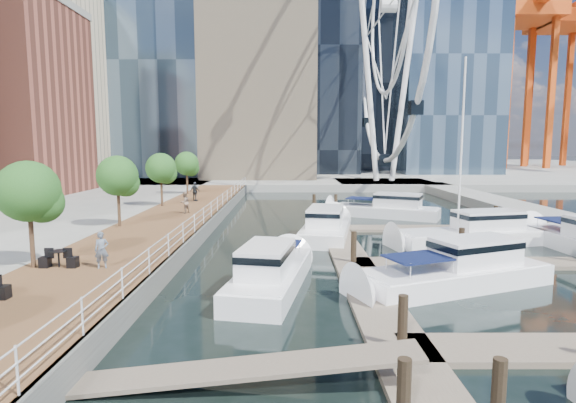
# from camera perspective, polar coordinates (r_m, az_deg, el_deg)

# --- Properties ---
(ground) EXTENTS (520.00, 520.00, 0.00)m
(ground) POSITION_cam_1_polar(r_m,az_deg,el_deg) (16.12, 1.58, -15.58)
(ground) COLOR black
(ground) RESTS_ON ground
(boardwalk) EXTENTS (6.00, 60.00, 1.00)m
(boardwalk) POSITION_cam_1_polar(r_m,az_deg,el_deg) (31.58, -15.82, -3.60)
(boardwalk) COLOR brown
(boardwalk) RESTS_ON ground
(seawall) EXTENTS (0.25, 60.00, 1.00)m
(seawall) POSITION_cam_1_polar(r_m,az_deg,el_deg) (30.91, -10.45, -3.68)
(seawall) COLOR #595954
(seawall) RESTS_ON ground
(land_far) EXTENTS (200.00, 114.00, 1.00)m
(land_far) POSITION_cam_1_polar(r_m,az_deg,el_deg) (117.01, 0.14, 4.28)
(land_far) COLOR gray
(land_far) RESTS_ON ground
(breakwater) EXTENTS (4.00, 60.00, 1.00)m
(breakwater) POSITION_cam_1_polar(r_m,az_deg,el_deg) (40.82, 30.00, -1.91)
(breakwater) COLOR gray
(breakwater) RESTS_ON ground
(pier) EXTENTS (14.00, 12.00, 1.00)m
(pier) POSITION_cam_1_polar(r_m,az_deg,el_deg) (68.65, 12.08, 2.15)
(pier) COLOR gray
(pier) RESTS_ON ground
(railing) EXTENTS (0.10, 60.00, 1.05)m
(railing) POSITION_cam_1_polar(r_m,az_deg,el_deg) (30.75, -10.67, -1.80)
(railing) COLOR white
(railing) RESTS_ON boardwalk
(floating_docks) EXTENTS (16.00, 34.00, 2.60)m
(floating_docks) POSITION_cam_1_polar(r_m,az_deg,el_deg) (26.85, 18.28, -5.57)
(floating_docks) COLOR #6D6051
(floating_docks) RESTS_ON ground
(ferris_wheel) EXTENTS (5.80, 45.60, 47.80)m
(ferris_wheel) POSITION_cam_1_polar(r_m,az_deg,el_deg) (71.19, 12.65, 22.99)
(ferris_wheel) COLOR white
(ferris_wheel) RESTS_ON ground
(port_cranes) EXTENTS (40.00, 52.00, 38.00)m
(port_cranes) POSITION_cam_1_polar(r_m,az_deg,el_deg) (130.57, 32.16, 12.08)
(port_cranes) COLOR #D84C14
(port_cranes) RESTS_ON ground
(street_trees) EXTENTS (2.60, 42.60, 4.60)m
(street_trees) POSITION_cam_1_polar(r_m,az_deg,el_deg) (30.93, -20.84, 3.06)
(street_trees) COLOR #3F2B1C
(street_trees) RESTS_ON ground
(yacht_foreground) EXTENTS (10.06, 6.05, 2.15)m
(yacht_foreground) POSITION_cam_1_polar(r_m,az_deg,el_deg) (21.44, 20.38, -10.20)
(yacht_foreground) COLOR white
(yacht_foreground) RESTS_ON ground
(pedestrian_near) EXTENTS (0.68, 0.57, 1.58)m
(pedestrian_near) POSITION_cam_1_polar(r_m,az_deg,el_deg) (20.86, -22.58, -5.70)
(pedestrian_near) COLOR slate
(pedestrian_near) RESTS_ON boardwalk
(pedestrian_mid) EXTENTS (0.98, 1.02, 1.67)m
(pedestrian_mid) POSITION_cam_1_polar(r_m,az_deg,el_deg) (35.80, -13.00, -0.12)
(pedestrian_mid) COLOR #826B5A
(pedestrian_mid) RESTS_ON boardwalk
(pedestrian_far) EXTENTS (1.15, 0.89, 1.81)m
(pedestrian_far) POSITION_cam_1_polar(r_m,az_deg,el_deg) (43.53, -11.72, 1.26)
(pedestrian_far) COLOR #2F343A
(pedestrian_far) RESTS_ON boardwalk
(moored_yachts) EXTENTS (22.07, 34.42, 11.50)m
(moored_yachts) POSITION_cam_1_polar(r_m,az_deg,el_deg) (29.35, 20.11, -5.57)
(moored_yachts) COLOR white
(moored_yachts) RESTS_ON ground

